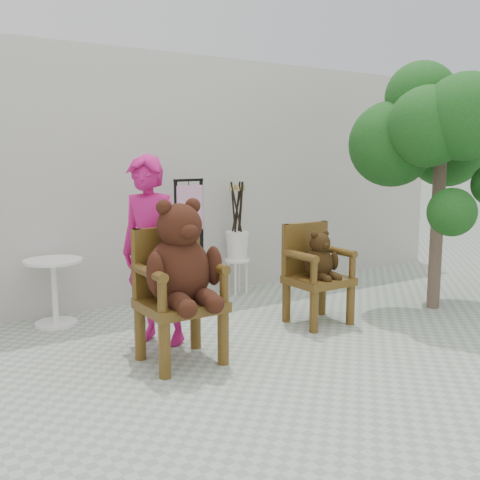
{
  "coord_description": "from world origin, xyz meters",
  "views": [
    {
      "loc": [
        -3.18,
        -3.65,
        1.78
      ],
      "look_at": [
        -0.18,
        0.98,
        0.95
      ],
      "focal_mm": 42.0,
      "sensor_mm": 36.0,
      "label": 1
    }
  ],
  "objects_px": {
    "person": "(154,253)",
    "cafe_table": "(54,284)",
    "tree": "(432,135)",
    "chair_big": "(179,271)",
    "chair_small": "(316,265)",
    "display_stand": "(190,258)",
    "stool_bucket": "(237,245)"
  },
  "relations": [
    {
      "from": "person",
      "to": "cafe_table",
      "type": "xyz_separation_m",
      "value": [
        -0.61,
        1.21,
        -0.45
      ]
    },
    {
      "from": "person",
      "to": "tree",
      "type": "relative_size",
      "value": 0.63
    },
    {
      "from": "chair_big",
      "to": "chair_small",
      "type": "xyz_separation_m",
      "value": [
        1.76,
        0.26,
        -0.18
      ]
    },
    {
      "from": "cafe_table",
      "to": "tree",
      "type": "height_order",
      "value": "tree"
    },
    {
      "from": "tree",
      "to": "cafe_table",
      "type": "bearing_deg",
      "value": 156.59
    },
    {
      "from": "cafe_table",
      "to": "display_stand",
      "type": "distance_m",
      "value": 1.56
    },
    {
      "from": "person",
      "to": "tree",
      "type": "height_order",
      "value": "tree"
    },
    {
      "from": "tree",
      "to": "chair_big",
      "type": "bearing_deg",
      "value": -179.69
    },
    {
      "from": "stool_bucket",
      "to": "person",
      "type": "bearing_deg",
      "value": -143.2
    },
    {
      "from": "stool_bucket",
      "to": "tree",
      "type": "height_order",
      "value": "tree"
    },
    {
      "from": "chair_small",
      "to": "tree",
      "type": "xyz_separation_m",
      "value": [
        1.47,
        -0.24,
        1.39
      ]
    },
    {
      "from": "chair_big",
      "to": "tree",
      "type": "distance_m",
      "value": 3.44
    },
    {
      "from": "person",
      "to": "cafe_table",
      "type": "height_order",
      "value": "person"
    },
    {
      "from": "chair_small",
      "to": "stool_bucket",
      "type": "distance_m",
      "value": 1.51
    },
    {
      "from": "chair_big",
      "to": "tree",
      "type": "height_order",
      "value": "tree"
    },
    {
      "from": "chair_small",
      "to": "display_stand",
      "type": "xyz_separation_m",
      "value": [
        -0.84,
        1.29,
        -0.04
      ]
    },
    {
      "from": "display_stand",
      "to": "stool_bucket",
      "type": "height_order",
      "value": "display_stand"
    },
    {
      "from": "person",
      "to": "stool_bucket",
      "type": "height_order",
      "value": "person"
    },
    {
      "from": "chair_big",
      "to": "chair_small",
      "type": "height_order",
      "value": "chair_big"
    },
    {
      "from": "display_stand",
      "to": "tree",
      "type": "distance_m",
      "value": 3.12
    },
    {
      "from": "chair_small",
      "to": "display_stand",
      "type": "height_order",
      "value": "display_stand"
    },
    {
      "from": "cafe_table",
      "to": "display_stand",
      "type": "xyz_separation_m",
      "value": [
        1.54,
        -0.13,
        0.14
      ]
    },
    {
      "from": "display_stand",
      "to": "tree",
      "type": "xyz_separation_m",
      "value": [
        2.3,
        -1.54,
        1.43
      ]
    },
    {
      "from": "person",
      "to": "stool_bucket",
      "type": "xyz_separation_m",
      "value": [
        1.74,
        1.3,
        -0.25
      ]
    },
    {
      "from": "chair_big",
      "to": "person",
      "type": "distance_m",
      "value": 0.48
    },
    {
      "from": "person",
      "to": "chair_big",
      "type": "bearing_deg",
      "value": -32.69
    },
    {
      "from": "chair_small",
      "to": "cafe_table",
      "type": "relative_size",
      "value": 1.51
    },
    {
      "from": "chair_small",
      "to": "tree",
      "type": "relative_size",
      "value": 0.37
    },
    {
      "from": "chair_small",
      "to": "cafe_table",
      "type": "distance_m",
      "value": 2.78
    },
    {
      "from": "chair_small",
      "to": "person",
      "type": "bearing_deg",
      "value": 173.24
    },
    {
      "from": "person",
      "to": "stool_bucket",
      "type": "relative_size",
      "value": 1.23
    },
    {
      "from": "cafe_table",
      "to": "stool_bucket",
      "type": "relative_size",
      "value": 0.48
    }
  ]
}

